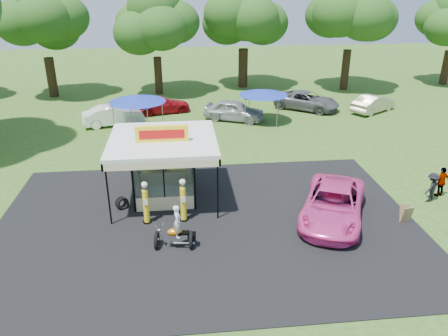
{
  "coord_description": "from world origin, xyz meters",
  "views": [
    {
      "loc": [
        -1.14,
        -16.03,
        10.85
      ],
      "look_at": [
        1.02,
        4.0,
        2.01
      ],
      "focal_mm": 35.0,
      "sensor_mm": 36.0,
      "label": 1
    }
  ],
  "objects_px": {
    "gas_station_kiosk": "(164,167)",
    "bg_car_d": "(307,101)",
    "gas_pump_right": "(183,201)",
    "bg_car_c": "(234,110)",
    "pink_sedan": "(333,204)",
    "tent_west": "(137,99)",
    "bg_car_e": "(373,103)",
    "kiosk_car": "(166,172)",
    "gas_pump_left": "(146,204)",
    "spectator_east_a": "(432,187)",
    "bg_car_b": "(161,105)",
    "motorcycle": "(177,231)",
    "spectator_east_b": "(442,182)",
    "tent_east": "(263,92)",
    "bg_car_a": "(113,115)",
    "a_frame_sign": "(406,214)"
  },
  "relations": [
    {
      "from": "bg_car_b",
      "to": "bg_car_d",
      "type": "bearing_deg",
      "value": -106.73
    },
    {
      "from": "gas_pump_left",
      "to": "motorcycle",
      "type": "bearing_deg",
      "value": -57.27
    },
    {
      "from": "gas_pump_right",
      "to": "bg_car_b",
      "type": "distance_m",
      "value": 18.67
    },
    {
      "from": "bg_car_e",
      "to": "tent_west",
      "type": "xyz_separation_m",
      "value": [
        -19.87,
        -3.46,
        1.88
      ]
    },
    {
      "from": "gas_pump_left",
      "to": "kiosk_car",
      "type": "distance_m",
      "value": 4.91
    },
    {
      "from": "gas_station_kiosk",
      "to": "bg_car_a",
      "type": "height_order",
      "value": "gas_station_kiosk"
    },
    {
      "from": "gas_station_kiosk",
      "to": "a_frame_sign",
      "type": "height_order",
      "value": "gas_station_kiosk"
    },
    {
      "from": "a_frame_sign",
      "to": "bg_car_e",
      "type": "height_order",
      "value": "bg_car_e"
    },
    {
      "from": "spectator_east_a",
      "to": "bg_car_d",
      "type": "xyz_separation_m",
      "value": [
        -1.63,
        17.64,
        -0.01
      ]
    },
    {
      "from": "gas_pump_right",
      "to": "bg_car_c",
      "type": "distance_m",
      "value": 16.44
    },
    {
      "from": "gas_station_kiosk",
      "to": "bg_car_d",
      "type": "bearing_deg",
      "value": 52.27
    },
    {
      "from": "motorcycle",
      "to": "bg_car_b",
      "type": "relative_size",
      "value": 0.43
    },
    {
      "from": "tent_west",
      "to": "gas_pump_left",
      "type": "bearing_deg",
      "value": -84.71
    },
    {
      "from": "gas_pump_left",
      "to": "bg_car_c",
      "type": "relative_size",
      "value": 0.45
    },
    {
      "from": "pink_sedan",
      "to": "tent_west",
      "type": "height_order",
      "value": "tent_west"
    },
    {
      "from": "gas_pump_right",
      "to": "bg_car_e",
      "type": "bearing_deg",
      "value": 45.06
    },
    {
      "from": "spectator_east_a",
      "to": "bg_car_b",
      "type": "relative_size",
      "value": 0.32
    },
    {
      "from": "a_frame_sign",
      "to": "bg_car_d",
      "type": "height_order",
      "value": "bg_car_d"
    },
    {
      "from": "spectator_east_a",
      "to": "tent_west",
      "type": "distance_m",
      "value": 20.5
    },
    {
      "from": "tent_east",
      "to": "spectator_east_a",
      "type": "bearing_deg",
      "value": -66.74
    },
    {
      "from": "spectator_east_b",
      "to": "tent_east",
      "type": "distance_m",
      "value": 15.7
    },
    {
      "from": "kiosk_car",
      "to": "tent_west",
      "type": "distance_m",
      "value": 9.19
    },
    {
      "from": "gas_pump_right",
      "to": "motorcycle",
      "type": "distance_m",
      "value": 2.28
    },
    {
      "from": "bg_car_c",
      "to": "tent_west",
      "type": "height_order",
      "value": "tent_west"
    },
    {
      "from": "gas_station_kiosk",
      "to": "bg_car_d",
      "type": "distance_m",
      "value": 19.95
    },
    {
      "from": "gas_pump_right",
      "to": "tent_east",
      "type": "relative_size",
      "value": 0.58
    },
    {
      "from": "a_frame_sign",
      "to": "tent_west",
      "type": "xyz_separation_m",
      "value": [
        -13.56,
        14.76,
        2.18
      ]
    },
    {
      "from": "bg_car_c",
      "to": "bg_car_e",
      "type": "xyz_separation_m",
      "value": [
        12.36,
        1.09,
        -0.08
      ]
    },
    {
      "from": "gas_pump_right",
      "to": "bg_car_c",
      "type": "bearing_deg",
      "value": 74.13
    },
    {
      "from": "pink_sedan",
      "to": "bg_car_c",
      "type": "bearing_deg",
      "value": 124.01
    },
    {
      "from": "motorcycle",
      "to": "bg_car_b",
      "type": "distance_m",
      "value": 20.88
    },
    {
      "from": "gas_pump_left",
      "to": "bg_car_b",
      "type": "distance_m",
      "value": 18.66
    },
    {
      "from": "bg_car_e",
      "to": "kiosk_car",
      "type": "bearing_deg",
      "value": 91.34
    },
    {
      "from": "tent_east",
      "to": "bg_car_b",
      "type": "bearing_deg",
      "value": 156.77
    },
    {
      "from": "gas_pump_right",
      "to": "spectator_east_a",
      "type": "height_order",
      "value": "gas_pump_right"
    },
    {
      "from": "gas_pump_left",
      "to": "bg_car_a",
      "type": "relative_size",
      "value": 0.46
    },
    {
      "from": "gas_station_kiosk",
      "to": "a_frame_sign",
      "type": "xyz_separation_m",
      "value": [
        11.45,
        -3.87,
        -1.33
      ]
    },
    {
      "from": "pink_sedan",
      "to": "bg_car_a",
      "type": "height_order",
      "value": "pink_sedan"
    },
    {
      "from": "bg_car_d",
      "to": "tent_west",
      "type": "height_order",
      "value": "tent_west"
    },
    {
      "from": "spectator_east_b",
      "to": "bg_car_e",
      "type": "bearing_deg",
      "value": -116.31
    },
    {
      "from": "gas_pump_left",
      "to": "bg_car_d",
      "type": "relative_size",
      "value": 0.38
    },
    {
      "from": "spectator_east_a",
      "to": "bg_car_b",
      "type": "height_order",
      "value": "spectator_east_a"
    },
    {
      "from": "kiosk_car",
      "to": "pink_sedan",
      "type": "bearing_deg",
      "value": -123.78
    },
    {
      "from": "gas_pump_right",
      "to": "bg_car_a",
      "type": "bearing_deg",
      "value": 108.44
    },
    {
      "from": "gas_pump_left",
      "to": "a_frame_sign",
      "type": "height_order",
      "value": "gas_pump_left"
    },
    {
      "from": "bg_car_d",
      "to": "a_frame_sign",
      "type": "bearing_deg",
      "value": -146.71
    },
    {
      "from": "spectator_east_b",
      "to": "bg_car_d",
      "type": "height_order",
      "value": "spectator_east_b"
    },
    {
      "from": "spectator_east_b",
      "to": "bg_car_c",
      "type": "xyz_separation_m",
      "value": [
        -9.26,
        14.66,
        0.0
      ]
    },
    {
      "from": "spectator_east_b",
      "to": "bg_car_a",
      "type": "distance_m",
      "value": 23.82
    },
    {
      "from": "spectator_east_a",
      "to": "kiosk_car",
      "type": "bearing_deg",
      "value": -50.9
    }
  ]
}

